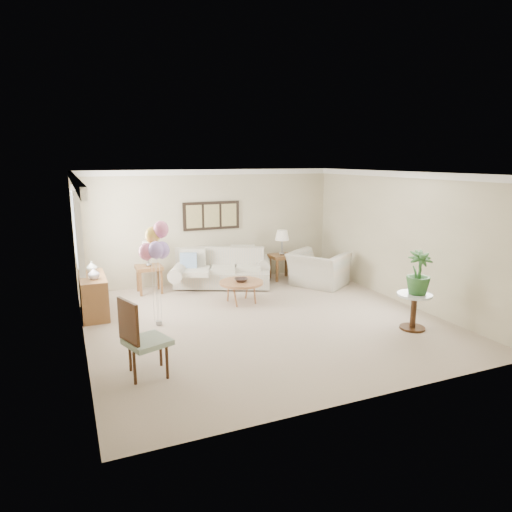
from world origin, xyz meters
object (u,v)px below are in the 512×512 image
Objects in this scene: armchair at (318,269)px; accent_chair at (141,337)px; sofa at (222,271)px; balloon_cluster at (156,244)px; coffee_table at (241,283)px.

armchair is 1.11× the size of accent_chair.
balloon_cluster is at bearing -132.95° from sofa.
coffee_table is 3.38m from accent_chair.
sofa reaches higher than armchair.
sofa is 1.46× the size of balloon_cluster.
sofa is 2.19m from armchair.
accent_chair is at bearing 91.34° from armchair.
accent_chair reaches higher than armchair.
coffee_table is (-0.05, -1.34, 0.07)m from sofa.
sofa is 2.25× the size of armchair.
accent_chair reaches higher than sofa.
sofa is at bearing 47.05° from balloon_cluster.
sofa is 3.03× the size of coffee_table.
sofa is 2.50× the size of accent_chair.
accent_chair is (-4.42, -2.96, 0.17)m from armchair.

